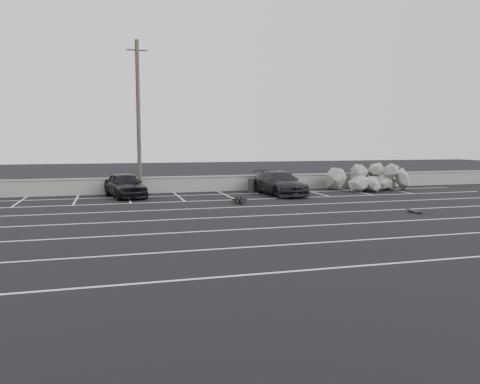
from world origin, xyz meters
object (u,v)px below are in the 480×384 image
object	(u,v)px
trash_bin	(252,185)
riprap_pile	(369,181)
utility_pole	(138,117)
car_left	(125,185)
skateboard	(415,211)
person	(239,198)
car_right	(280,183)

from	to	relation	value
trash_bin	riprap_pile	bearing A→B (deg)	-5.47
utility_pole	car_left	bearing A→B (deg)	-128.58
utility_pole	skateboard	bearing A→B (deg)	-43.35
car_left	utility_pole	size ratio (longest dim) A/B	0.46
car_left	riprap_pile	world-z (taller)	riprap_pile
riprap_pile	person	distance (m)	11.38
trash_bin	skateboard	distance (m)	12.00
trash_bin	riprap_pile	xyz separation A→B (m)	(8.36, -0.80, 0.12)
person	car_right	bearing A→B (deg)	53.95
riprap_pile	person	size ratio (longest dim) A/B	2.55
trash_bin	skateboard	xyz separation A→B (m)	(4.68, -11.05, -0.38)
car_left	skateboard	xyz separation A→B (m)	(13.02, -10.19, -0.67)
skateboard	car_right	bearing A→B (deg)	105.29
car_left	car_right	xyz separation A→B (m)	(9.54, -1.21, -0.01)
car_left	riprap_pile	distance (m)	16.70
trash_bin	person	world-z (taller)	trash_bin
riprap_pile	person	bearing A→B (deg)	-158.98
car_left	riprap_pile	size ratio (longest dim) A/B	0.72
riprap_pile	skateboard	distance (m)	10.90
car_left	car_right	bearing A→B (deg)	-20.93
car_right	utility_pole	world-z (taller)	utility_pole
utility_pole	riprap_pile	xyz separation A→B (m)	(15.75, -1.14, -4.30)
car_left	person	world-z (taller)	car_left
car_right	person	size ratio (longest dim) A/B	2.15
skateboard	trash_bin	bearing A→B (deg)	107.07
car_right	skateboard	size ratio (longest dim) A/B	5.79
car_right	trash_bin	xyz separation A→B (m)	(-1.20, 2.07, -0.28)
utility_pole	car_right	bearing A→B (deg)	-15.68
skateboard	riprap_pile	bearing A→B (deg)	64.35
car_left	trash_bin	xyz separation A→B (m)	(8.34, 0.86, -0.29)
person	skateboard	xyz separation A→B (m)	(6.94, -6.17, -0.14)
car_right	skateboard	world-z (taller)	car_right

